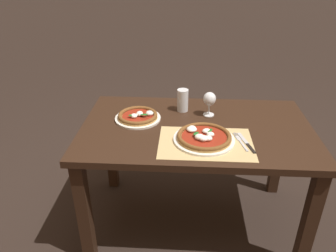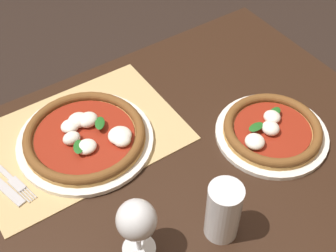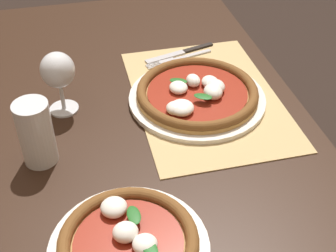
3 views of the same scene
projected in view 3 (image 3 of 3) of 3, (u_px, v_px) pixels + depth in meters
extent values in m
cube|color=black|center=(133.00, 126.00, 1.11)|extent=(1.37, 0.83, 0.04)
cube|color=black|center=(197.00, 89.00, 1.88)|extent=(0.07, 0.07, 0.70)
cube|color=black|center=(16.00, 114.00, 1.76)|extent=(0.07, 0.07, 0.70)
cube|color=tan|center=(206.00, 97.00, 1.17)|extent=(0.51, 0.35, 0.00)
cylinder|color=silver|center=(197.00, 98.00, 1.15)|extent=(0.34, 0.34, 0.01)
cylinder|color=tan|center=(197.00, 95.00, 1.15)|extent=(0.30, 0.30, 0.01)
torus|color=brown|center=(197.00, 91.00, 1.14)|extent=(0.30, 0.30, 0.02)
cylinder|color=maroon|center=(197.00, 92.00, 1.14)|extent=(0.25, 0.25, 0.00)
ellipsoid|color=white|center=(215.00, 87.00, 1.14)|extent=(0.05, 0.05, 0.03)
ellipsoid|color=white|center=(193.00, 81.00, 1.16)|extent=(0.04, 0.03, 0.03)
ellipsoid|color=white|center=(213.00, 92.00, 1.12)|extent=(0.05, 0.05, 0.03)
ellipsoid|color=white|center=(178.00, 87.00, 1.14)|extent=(0.05, 0.04, 0.03)
ellipsoid|color=white|center=(175.00, 108.00, 1.07)|extent=(0.04, 0.04, 0.03)
ellipsoid|color=white|center=(210.00, 82.00, 1.16)|extent=(0.05, 0.04, 0.03)
ellipsoid|color=white|center=(182.00, 108.00, 1.07)|extent=(0.06, 0.06, 0.03)
ellipsoid|color=#1E5B1E|center=(203.00, 96.00, 1.10)|extent=(0.04, 0.05, 0.00)
ellipsoid|color=#1E5B1E|center=(178.00, 81.00, 1.15)|extent=(0.04, 0.05, 0.00)
cylinder|color=silver|center=(129.00, 249.00, 0.81)|extent=(0.28, 0.28, 0.01)
cylinder|color=tan|center=(129.00, 245.00, 0.81)|extent=(0.24, 0.24, 0.01)
torus|color=brown|center=(128.00, 241.00, 0.80)|extent=(0.24, 0.24, 0.02)
cylinder|color=maroon|center=(129.00, 242.00, 0.80)|extent=(0.19, 0.19, 0.00)
ellipsoid|color=white|center=(125.00, 232.00, 0.80)|extent=(0.04, 0.05, 0.03)
ellipsoid|color=white|center=(114.00, 207.00, 0.84)|extent=(0.05, 0.05, 0.03)
ellipsoid|color=white|center=(145.00, 244.00, 0.78)|extent=(0.04, 0.04, 0.03)
ellipsoid|color=#1E5B1E|center=(134.00, 215.00, 0.82)|extent=(0.05, 0.03, 0.00)
ellipsoid|color=#1E5B1E|center=(149.00, 247.00, 0.77)|extent=(0.05, 0.04, 0.00)
cylinder|color=silver|center=(64.00, 109.00, 1.13)|extent=(0.07, 0.07, 0.00)
cylinder|color=silver|center=(62.00, 97.00, 1.11)|extent=(0.01, 0.01, 0.06)
ellipsoid|color=silver|center=(58.00, 70.00, 1.06)|extent=(0.08, 0.08, 0.08)
ellipsoid|color=#C17019|center=(58.00, 74.00, 1.07)|extent=(0.07, 0.07, 0.05)
cylinder|color=silver|center=(36.00, 133.00, 0.95)|extent=(0.07, 0.07, 0.15)
cylinder|color=black|center=(37.00, 139.00, 0.96)|extent=(0.07, 0.07, 0.12)
cylinder|color=silver|center=(31.00, 113.00, 0.92)|extent=(0.07, 0.07, 0.02)
cube|color=#B7B7BC|center=(193.00, 55.00, 1.32)|extent=(0.04, 0.11, 0.00)
cube|color=#B7B7BC|center=(167.00, 62.00, 1.29)|extent=(0.03, 0.05, 0.00)
cylinder|color=#B7B7BC|center=(152.00, 64.00, 1.29)|extent=(0.01, 0.04, 0.00)
cylinder|color=#B7B7BC|center=(153.00, 65.00, 1.28)|extent=(0.01, 0.04, 0.00)
cylinder|color=#B7B7BC|center=(154.00, 66.00, 1.28)|extent=(0.01, 0.04, 0.00)
cylinder|color=#B7B7BC|center=(155.00, 67.00, 1.27)|extent=(0.01, 0.04, 0.00)
cube|color=black|center=(198.00, 48.00, 1.35)|extent=(0.04, 0.10, 0.01)
cube|color=#B7B7BC|center=(165.00, 57.00, 1.31)|extent=(0.05, 0.12, 0.00)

